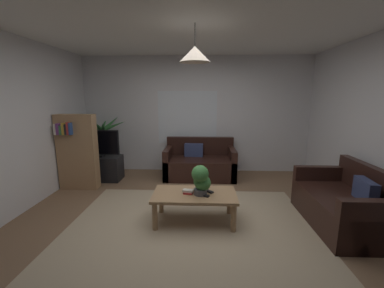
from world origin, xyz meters
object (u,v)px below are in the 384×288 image
Objects in this scene: remote_on_table_1 at (208,191)px; potted_palm_corner at (104,146)px; coffee_table at (195,198)px; tv at (97,143)px; potted_plant_on_table at (201,180)px; pendant_lamp at (195,54)px; book_on_table_0 at (188,193)px; book_on_table_1 at (188,191)px; couch_under_window at (200,164)px; couch_right_side at (344,206)px; remote_on_table_0 at (204,195)px; bookshelf_corner at (77,151)px; tv_stand at (100,168)px.

remote_on_table_1 is 0.12× the size of potted_palm_corner.
tv reaches higher than coffee_table.
potted_plant_on_table is 0.91× the size of pendant_lamp.
coffee_table is 9.43× the size of book_on_table_0.
tv is at bearing 139.50° from book_on_table_1.
couch_under_window is 2.78m from couch_right_side.
potted_plant_on_table is (-0.04, 0.05, 0.20)m from remote_on_table_0.
potted_palm_corner is at bearing 83.26° from bookshelf_corner.
tv_stand is at bearing 140.62° from coffee_table.
remote_on_table_1 is 0.11× the size of bookshelf_corner.
remote_on_table_0 is 0.16m from remote_on_table_1.
book_on_table_1 is 2.96m from potted_palm_corner.
bookshelf_corner is (-2.41, 1.13, 0.29)m from remote_on_table_1.
remote_on_table_0 is 2.79m from tv.
couch_under_window is 2.16m from tv.
book_on_table_1 is at bearing -172.23° from coffee_table.
tv is (0.00, -0.02, 0.53)m from tv_stand.
book_on_table_0 is 0.28m from remote_on_table_1.
book_on_table_0 is (-2.10, 0.01, 0.15)m from couch_right_side.
bookshelf_corner is (-2.27, -0.76, 0.44)m from couch_under_window.
book_on_table_0 is 0.29× the size of potted_plant_on_table.
bookshelf_corner reaches higher than remote_on_table_1.
pendant_lamp reaches higher than couch_right_side.
book_on_table_1 is (-0.09, -0.01, 0.10)m from coffee_table.
pendant_lamp is at bearing -39.38° from tv_stand.
couch_right_side is 1.90m from remote_on_table_0.
tv_stand is (-2.16, 1.76, -0.18)m from remote_on_table_0.
book_on_table_0 reaches higher than remote_on_table_0.
remote_on_table_1 is at bearing -85.72° from couch_under_window.
potted_palm_corner reaches higher than couch_right_side.
potted_plant_on_table reaches higher than remote_on_table_0.
tv is (-1.94, 1.66, 0.33)m from book_on_table_1.
potted_palm_corner reaches higher than coffee_table.
remote_on_table_0 and remote_on_table_1 have the same top height.
couch_right_side is 1.57× the size of tv.
remote_on_table_0 is at bearing -35.89° from pendant_lamp.
bookshelf_corner is at bearing 150.63° from book_on_table_1.
couch_under_window reaches higher than remote_on_table_1.
couch_under_window is 1.97m from book_on_table_1.
remote_on_table_0 is 0.18× the size of tv.
couch_under_window is 2.04m from remote_on_table_0.
potted_plant_on_table is 2.75m from tv_stand.
couch_under_window is at bearing 8.11° from tv.
potted_palm_corner reaches higher than tv.
tv_stand is (-2.03, 1.67, -0.10)m from coffee_table.
pendant_lamp is at bearing -91.47° from couch_under_window.
book_on_table_0 is at bearing 28.10° from book_on_table_1.
pendant_lamp is (-0.09, 0.04, 1.61)m from potted_plant_on_table.
book_on_table_1 is 0.25m from potted_plant_on_table.
coffee_table is at bearing -90.63° from couch_right_side.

